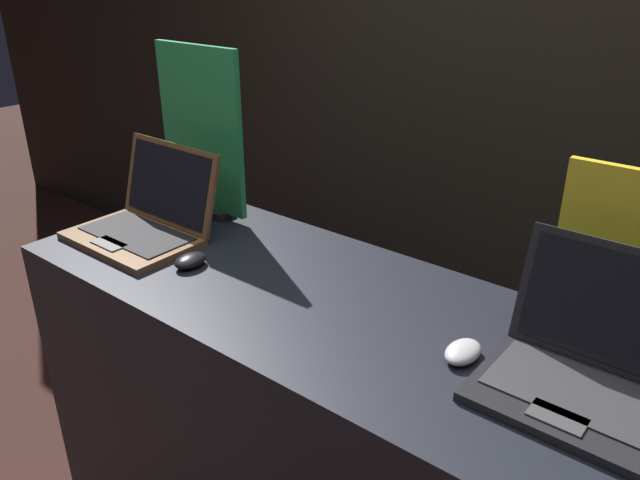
{
  "coord_description": "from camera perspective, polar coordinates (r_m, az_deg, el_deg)",
  "views": [
    {
      "loc": [
        0.84,
        -0.73,
        1.72
      ],
      "look_at": [
        -0.01,
        0.32,
        1.1
      ],
      "focal_mm": 35.0,
      "sensor_mm": 36.0,
      "label": 1
    }
  ],
  "objects": [
    {
      "name": "mouse_front",
      "position": [
        1.72,
        -11.77,
        -1.86
      ],
      "size": [
        0.07,
        0.1,
        0.03
      ],
      "color": "black",
      "rests_on": "display_counter"
    },
    {
      "name": "laptop_back",
      "position": [
        1.31,
        23.17,
        -10.27
      ],
      "size": [
        0.35,
        0.32,
        0.27
      ],
      "color": "black",
      "rests_on": "display_counter"
    },
    {
      "name": "promo_stand_back",
      "position": [
        1.43,
        26.48,
        -2.13
      ],
      "size": [
        0.31,
        0.07,
        0.39
      ],
      "color": "black",
      "rests_on": "display_counter"
    },
    {
      "name": "mouse_back",
      "position": [
        1.35,
        12.94,
        -9.94
      ],
      "size": [
        0.07,
        0.1,
        0.03
      ],
      "color": "#B2B2B7",
      "rests_on": "display_counter"
    },
    {
      "name": "wall_back",
      "position": [
        2.49,
        19.58,
        16.03
      ],
      "size": [
        8.0,
        0.05,
        2.8
      ],
      "color": "black",
      "rests_on": "ground_plane"
    },
    {
      "name": "display_counter",
      "position": [
        1.83,
        0.14,
        -18.09
      ],
      "size": [
        1.72,
        0.65,
        0.95
      ],
      "color": "black",
      "rests_on": "ground_plane"
    },
    {
      "name": "laptop_front",
      "position": [
        1.92,
        -15.57,
        2.05
      ],
      "size": [
        0.39,
        0.32,
        0.26
      ],
      "color": "brown",
      "rests_on": "display_counter"
    },
    {
      "name": "promo_stand_front",
      "position": [
        1.99,
        -10.77,
        9.3
      ],
      "size": [
        0.34,
        0.07,
        0.53
      ],
      "color": "black",
      "rests_on": "display_counter"
    }
  ]
}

